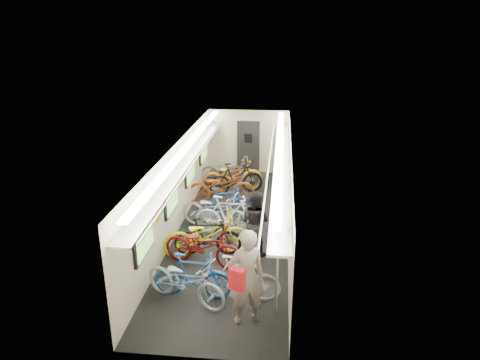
% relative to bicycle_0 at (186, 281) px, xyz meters
% --- Properties ---
extents(train_car_shell, '(10.00, 10.00, 10.00)m').
position_rel_bicycle_0_xyz_m(train_car_shell, '(0.20, 4.18, 1.17)').
color(train_car_shell, black).
rests_on(train_car_shell, ground).
extents(bicycle_0, '(1.97, 1.33, 0.98)m').
position_rel_bicycle_0_xyz_m(bicycle_0, '(0.00, 0.00, 0.00)').
color(bicycle_0, '#B2B2B7').
rests_on(bicycle_0, ground).
extents(bicycle_1, '(1.68, 0.56, 0.99)m').
position_rel_bicycle_0_xyz_m(bicycle_1, '(0.11, 0.18, 0.01)').
color(bicycle_1, '#1C52AB').
rests_on(bicycle_1, ground).
extents(bicycle_2, '(2.04, 1.09, 1.02)m').
position_rel_bicycle_0_xyz_m(bicycle_2, '(0.10, 1.43, 0.02)').
color(bicycle_2, maroon).
rests_on(bicycle_2, ground).
extents(bicycle_3, '(1.70, 0.69, 0.99)m').
position_rel_bicycle_0_xyz_m(bicycle_3, '(0.12, 1.92, 0.01)').
color(bicycle_3, black).
rests_on(bicycle_3, ground).
extents(bicycle_4, '(2.21, 1.31, 1.10)m').
position_rel_bicycle_0_xyz_m(bicycle_4, '(0.10, 1.89, 0.06)').
color(bicycle_4, '#E4F717').
rests_on(bicycle_4, ground).
extents(bicycle_5, '(1.84, 0.54, 1.10)m').
position_rel_bicycle_0_xyz_m(bicycle_5, '(0.47, 3.09, 0.06)').
color(bicycle_5, white).
rests_on(bicycle_5, ground).
extents(bicycle_6, '(2.14, 1.32, 1.06)m').
position_rel_bicycle_0_xyz_m(bicycle_6, '(0.06, 3.38, 0.04)').
color(bicycle_6, '#A6A5AA').
rests_on(bicycle_6, ground).
extents(bicycle_7, '(1.75, 1.06, 1.02)m').
position_rel_bicycle_0_xyz_m(bicycle_7, '(0.24, 3.98, 0.02)').
color(bicycle_7, navy).
rests_on(bicycle_7, ground).
extents(bicycle_8, '(2.22, 1.09, 1.12)m').
position_rel_bicycle_0_xyz_m(bicycle_8, '(-0.03, 5.17, 0.07)').
color(bicycle_8, '#953410').
rests_on(bicycle_8, ground).
extents(bicycle_9, '(1.91, 1.19, 1.11)m').
position_rel_bicycle_0_xyz_m(bicycle_9, '(0.36, 6.05, 0.06)').
color(bicycle_9, black).
rests_on(bicycle_9, ground).
extents(bicycle_10, '(2.21, 1.30, 1.10)m').
position_rel_bicycle_0_xyz_m(bicycle_10, '(0.18, 6.39, 0.06)').
color(bicycle_10, orange).
rests_on(bicycle_10, ground).
extents(bicycle_11, '(1.67, 0.53, 0.99)m').
position_rel_bicycle_0_xyz_m(bicycle_11, '(1.07, 0.19, 0.01)').
color(bicycle_11, '#BDBDBF').
rests_on(bicycle_11, ground).
extents(bicycle_12, '(2.07, 0.88, 1.06)m').
position_rel_bicycle_0_xyz_m(bicycle_12, '(-0.01, 6.87, 0.04)').
color(bicycle_12, '#5A5A5E').
rests_on(bicycle_12, ground).
extents(passenger_near, '(0.82, 0.68, 1.91)m').
position_rel_bicycle_0_xyz_m(passenger_near, '(1.26, -0.48, 0.47)').
color(passenger_near, gray).
rests_on(passenger_near, ground).
extents(passenger_mid, '(0.95, 0.85, 1.63)m').
position_rel_bicycle_0_xyz_m(passenger_mid, '(1.23, 2.18, 0.32)').
color(passenger_mid, black).
rests_on(passenger_mid, ground).
extents(backpack, '(0.29, 0.22, 0.38)m').
position_rel_bicycle_0_xyz_m(backpack, '(1.15, -1.08, 0.79)').
color(backpack, '#B2111A').
rests_on(backpack, passenger_near).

